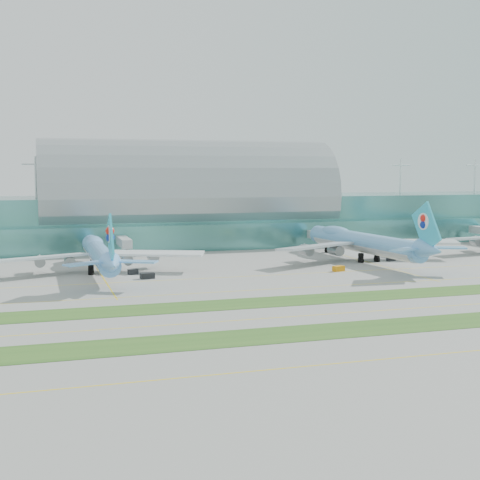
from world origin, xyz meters
name	(u,v)px	position (x,y,z in m)	size (l,w,h in m)	color
ground	(309,301)	(0.00, 0.00, 0.00)	(700.00, 700.00, 0.00)	gray
terminal	(188,210)	(0.01, 128.79, 14.23)	(340.00, 69.10, 36.00)	#3D7A75
grass_strip_near	(366,328)	(0.00, -28.00, 0.04)	(420.00, 12.00, 0.08)	#2D591E
grass_strip_far	(306,300)	(0.00, 2.00, 0.04)	(420.00, 12.00, 0.08)	#2D591E
taxiline_a	(423,355)	(0.00, -48.00, 0.01)	(420.00, 0.35, 0.01)	yellow
taxiline_b	(335,314)	(0.00, -14.00, 0.01)	(420.00, 0.35, 0.01)	yellow
taxiline_c	(282,289)	(0.00, 18.00, 0.01)	(420.00, 0.35, 0.01)	yellow
taxiline_d	(255,276)	(0.00, 40.00, 0.01)	(420.00, 0.35, 0.01)	yellow
airliner_b	(99,252)	(-42.60, 60.26, 6.07)	(63.05, 71.43, 19.69)	#6CABEE
airliner_c	(362,241)	(45.30, 61.31, 6.66)	(68.98, 78.54, 21.61)	#66A7E0
gse_c	(133,272)	(-33.53, 53.30, 0.76)	(2.88, 1.64, 1.52)	black
gse_d	(147,276)	(-30.77, 44.19, 0.83)	(3.96, 2.07, 1.65)	black
gse_e	(339,269)	(27.12, 41.20, 0.81)	(3.62, 1.92, 1.62)	orange
gse_f	(391,259)	(54.19, 57.25, 0.75)	(3.19, 1.57, 1.49)	black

